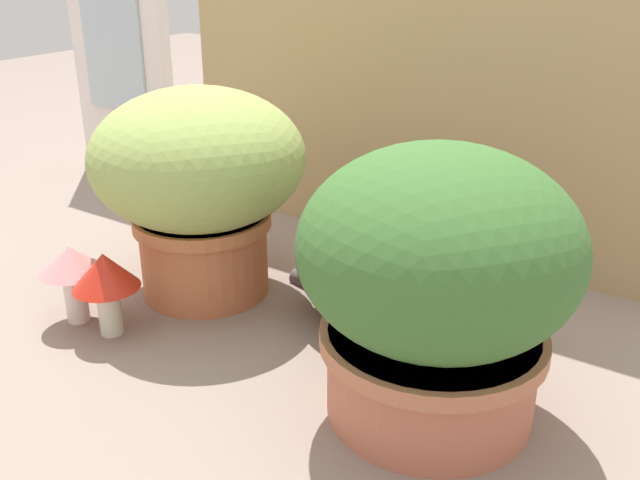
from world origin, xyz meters
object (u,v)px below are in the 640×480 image
(cat, at_px, (365,264))
(mushroom_ornament_pink, at_px, (71,266))
(leafy_planter, at_px, (436,280))
(grass_planter, at_px, (199,178))
(mushroom_ornament_red, at_px, (105,276))

(cat, distance_m, mushroom_ornament_pink, 0.51)
(mushroom_ornament_pink, bearing_deg, cat, 31.34)
(leafy_planter, height_order, mushroom_ornament_pink, leafy_planter)
(cat, bearing_deg, grass_planter, -171.56)
(leafy_planter, xyz_separation_m, mushroom_ornament_pink, (-0.64, -0.11, -0.11))
(cat, xyz_separation_m, mushroom_ornament_pink, (-0.44, -0.27, -0.01))
(leafy_planter, distance_m, cat, 0.27)
(cat, height_order, mushroom_ornament_red, cat)
(cat, relative_size, mushroom_ornament_pink, 2.57)
(cat, bearing_deg, leafy_planter, -37.97)
(cat, bearing_deg, mushroom_ornament_red, -143.15)
(mushroom_ornament_red, bearing_deg, mushroom_ornament_pink, -178.32)
(grass_planter, relative_size, cat, 1.06)
(grass_planter, relative_size, mushroom_ornament_pink, 2.73)
(mushroom_ornament_pink, xyz_separation_m, mushroom_ornament_red, (0.09, 0.00, 0.00))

